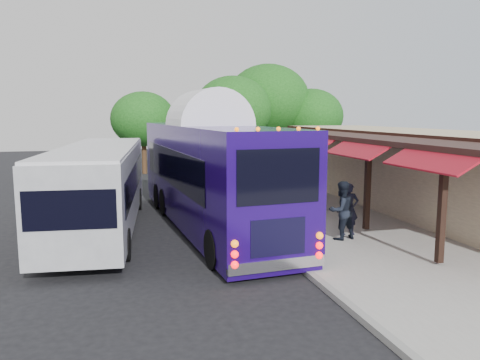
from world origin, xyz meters
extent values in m
plane|color=black|center=(0.00, 0.00, 0.00)|extent=(90.00, 90.00, 0.00)
cube|color=#9E9B93|center=(5.00, 4.00, 0.07)|extent=(10.00, 40.00, 0.15)
cube|color=gray|center=(0.05, 4.00, 0.07)|extent=(0.20, 40.00, 0.16)
cube|color=tan|center=(8.50, 4.00, 1.80)|extent=(5.00, 20.00, 3.60)
cube|color=black|center=(5.98, 4.00, 3.30)|extent=(0.06, 20.00, 0.60)
cube|color=#331E19|center=(4.90, 4.00, 3.40)|extent=(2.60, 20.00, 0.18)
cube|color=black|center=(3.78, -4.00, 1.80)|extent=(0.18, 0.18, 3.16)
cube|color=maroon|center=(3.35, -4.00, 3.15)|extent=(1.00, 3.20, 0.57)
cube|color=black|center=(3.78, 0.00, 1.80)|extent=(0.18, 0.18, 3.16)
cube|color=maroon|center=(3.35, 0.00, 3.15)|extent=(1.00, 3.20, 0.57)
cube|color=black|center=(3.78, 4.00, 1.80)|extent=(0.18, 0.18, 3.16)
cube|color=maroon|center=(3.35, 4.00, 3.15)|extent=(1.00, 3.20, 0.57)
cube|color=black|center=(3.78, 8.00, 1.80)|extent=(0.18, 0.18, 3.16)
cube|color=maroon|center=(3.35, 8.00, 3.15)|extent=(1.00, 3.20, 0.57)
cube|color=black|center=(3.78, 12.00, 1.80)|extent=(0.18, 0.18, 3.16)
cube|color=maroon|center=(3.35, 12.00, 3.15)|extent=(1.00, 3.20, 0.57)
sphere|color=teal|center=(4.20, -2.00, 2.88)|extent=(0.26, 0.26, 0.26)
sphere|color=teal|center=(4.20, 3.00, 2.88)|extent=(0.26, 0.26, 0.26)
sphere|color=teal|center=(4.20, 8.00, 2.88)|extent=(0.26, 0.26, 0.26)
cube|color=#1E075C|center=(-1.45, 2.79, 2.21)|extent=(3.85, 13.28, 3.44)
cube|color=#1E075C|center=(-1.45, 2.79, 0.33)|extent=(3.78, 13.15, 0.38)
ellipsoid|color=white|center=(-1.45, 2.79, 3.91)|extent=(3.82, 13.02, 0.61)
cube|color=black|center=(-1.45, -3.76, 2.78)|extent=(2.28, 0.22, 1.42)
cube|color=silver|center=(-1.45, -3.69, 0.46)|extent=(2.73, 0.42, 0.31)
sphere|color=#FF0C0C|center=(-2.65, -3.78, 0.74)|extent=(0.20, 0.20, 0.20)
sphere|color=#FF0C0C|center=(-0.25, -3.78, 0.74)|extent=(0.20, 0.20, 0.20)
cylinder|color=black|center=(-2.71, -2.18, 0.57)|extent=(0.42, 1.16, 1.14)
cylinder|color=black|center=(-0.19, -2.18, 0.57)|extent=(0.42, 1.16, 1.14)
cylinder|color=black|center=(-2.71, 6.98, 0.57)|extent=(0.42, 1.16, 1.14)
cylinder|color=black|center=(-0.19, 6.98, 0.57)|extent=(0.42, 1.16, 1.14)
cube|color=gray|center=(-5.52, 3.33, 1.72)|extent=(3.66, 12.00, 2.72)
cube|color=black|center=(-6.81, 3.33, 1.95)|extent=(0.96, 10.00, 1.03)
cube|color=black|center=(-4.23, 3.33, 1.95)|extent=(0.96, 10.00, 1.03)
cube|color=silver|center=(-5.52, 3.33, 3.12)|extent=(3.58, 11.76, 0.10)
cylinder|color=black|center=(-6.70, -0.81, 0.49)|extent=(0.38, 1.01, 0.99)
cylinder|color=black|center=(-4.34, -0.81, 0.49)|extent=(0.38, 1.01, 0.99)
cylinder|color=black|center=(-6.70, 6.87, 0.49)|extent=(0.38, 1.01, 0.99)
cylinder|color=black|center=(-4.34, 6.87, 0.49)|extent=(0.38, 1.01, 0.99)
imported|color=black|center=(2.94, -0.28, 1.06)|extent=(0.72, 0.53, 1.82)
imported|color=black|center=(2.37, -0.79, 1.14)|extent=(1.09, 0.93, 1.98)
imported|color=black|center=(3.18, 11.44, 1.12)|extent=(1.18, 1.09, 1.94)
imported|color=black|center=(2.94, 6.21, 0.99)|extent=(1.18, 0.80, 1.69)
cube|color=black|center=(2.70, 2.67, 0.74)|extent=(0.08, 0.08, 1.17)
cube|color=black|center=(2.70, 2.67, 1.00)|extent=(0.22, 0.51, 0.64)
cube|color=white|center=(2.67, 2.67, 1.00)|extent=(0.16, 0.42, 0.53)
cylinder|color=#382314|center=(3.14, 17.52, 1.59)|extent=(0.36, 0.36, 3.18)
ellipsoid|color=#134611|center=(3.14, 17.52, 4.69)|extent=(5.49, 5.49, 4.66)
cylinder|color=#382314|center=(6.43, 19.62, 1.84)|extent=(0.36, 0.36, 3.68)
ellipsoid|color=#134611|center=(6.43, 19.62, 5.43)|extent=(6.35, 6.35, 5.40)
cylinder|color=#382314|center=(9.68, 18.86, 1.42)|extent=(0.36, 0.36, 2.84)
ellipsoid|color=#134611|center=(9.68, 18.86, 4.20)|extent=(4.91, 4.91, 4.18)
cylinder|color=#382314|center=(-2.94, 20.03, 1.35)|extent=(0.36, 0.36, 2.71)
ellipsoid|color=#134611|center=(-2.94, 20.03, 4.00)|extent=(4.67, 4.67, 3.97)
camera|label=1|loc=(-4.86, -14.83, 4.35)|focal=35.00mm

